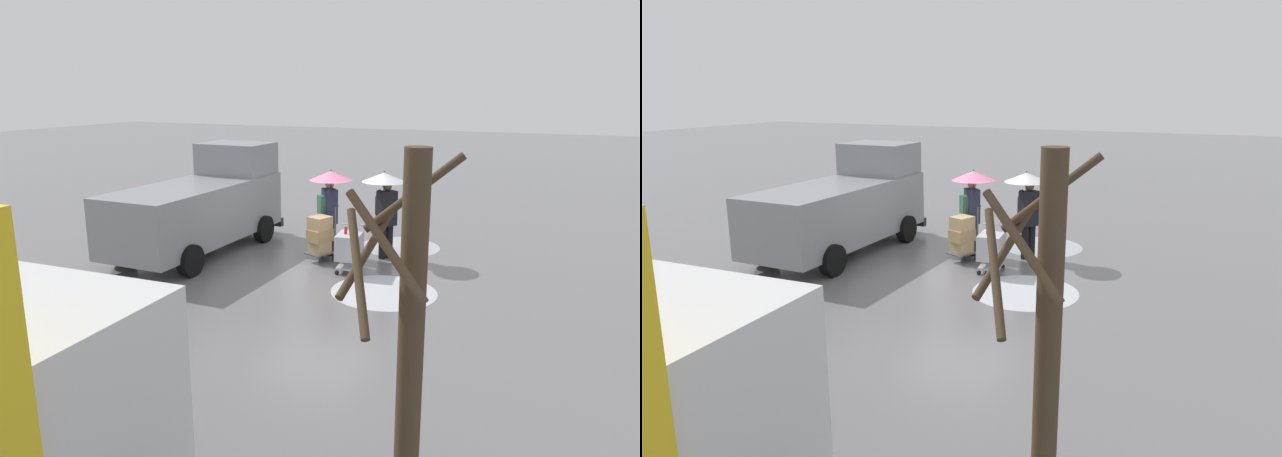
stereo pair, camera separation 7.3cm
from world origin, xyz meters
The scene contains 9 objects.
ground_plane centered at (0.00, 0.00, 0.00)m, with size 90.00×90.00×0.00m, color slate.
slush_patch_near_cluster centered at (-1.97, 0.88, 0.00)m, with size 2.17×2.17×0.01m, color silver.
slush_patch_under_van centered at (-1.31, -2.59, 0.00)m, with size 2.07×2.07×0.01m, color #ADAFB5.
cargo_van_parked_right centered at (3.20, -0.26, 1.18)m, with size 2.24×5.36×2.60m.
shopping_cart_vendor centered at (-0.83, -0.10, 0.57)m, with size 0.66×0.89×1.04m.
hand_dolly_boxes centered at (0.08, -0.55, 0.65)m, with size 0.74×0.84×1.32m.
pedestrian_pink_side centered at (-1.22, -1.43, 1.57)m, with size 1.04×1.04×2.15m.
pedestrian_black_side centered at (0.09, -1.15, 1.57)m, with size 1.04×1.04×2.15m.
bare_tree_near centered at (-4.06, 6.85, 1.91)m, with size 1.04×1.31×3.58m.
Camera 2 is at (-5.37, 11.57, 4.06)m, focal length 32.46 mm.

